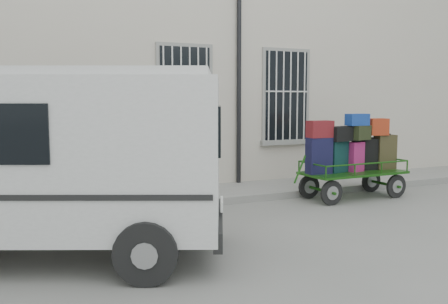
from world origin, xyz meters
name	(u,v)px	position (x,y,z in m)	size (l,w,h in m)	color
ground	(263,218)	(0.00, 0.00, 0.00)	(80.00, 80.00, 0.00)	slate
building	(166,69)	(0.00, 5.50, 3.00)	(24.00, 5.15, 6.00)	beige
sidewalk	(215,194)	(0.00, 2.20, 0.07)	(24.00, 1.70, 0.15)	gray
luggage_cart	(351,155)	(2.65, 0.83, 0.96)	(2.70, 1.07, 1.86)	black
van	(35,152)	(-3.91, -0.65, 1.46)	(5.44, 4.00, 2.55)	silver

